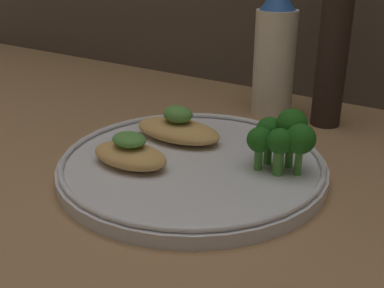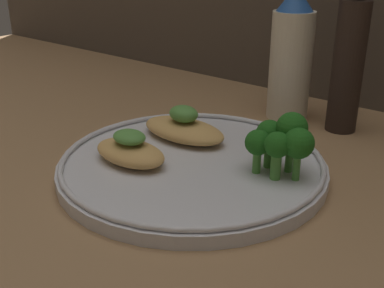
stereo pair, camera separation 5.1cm
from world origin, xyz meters
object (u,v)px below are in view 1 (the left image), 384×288
Objects in this scene: broccoli_bunch at (283,136)px; plate at (192,164)px; sauce_bottle at (275,55)px; pepper_grinder at (332,60)px.

plate is at bearing -159.47° from broccoli_bunch.
broccoli_bunch is at bearing -63.02° from sauce_bottle.
plate is 25.04cm from pepper_grinder.
sauce_bottle is 8.14cm from pepper_grinder.
sauce_bottle is at bearing 92.57° from plate.
pepper_grinder reaches higher than broccoli_bunch.
sauce_bottle reaches higher than plate.
broccoli_bunch is 21.95cm from sauce_bottle.
plate is 10.33cm from broccoli_bunch.
pepper_grinder reaches higher than sauce_bottle.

